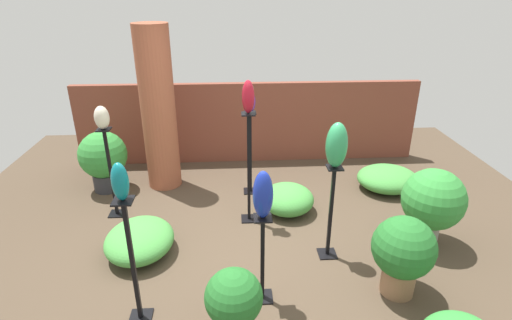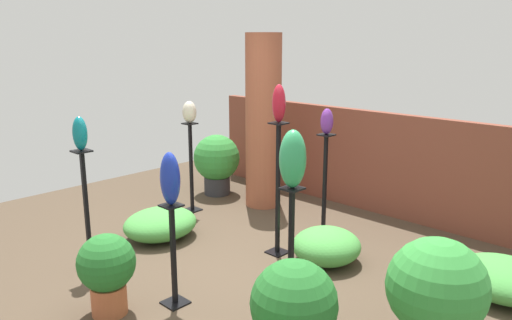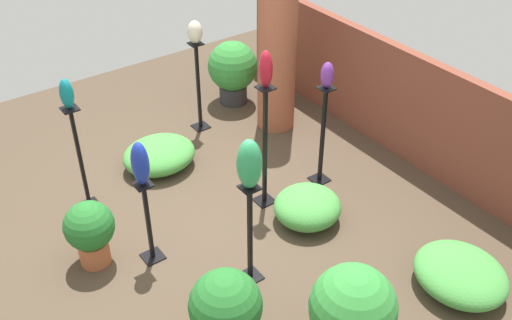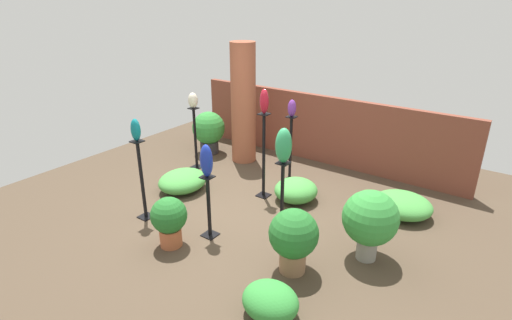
{
  "view_description": "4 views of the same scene",
  "coord_description": "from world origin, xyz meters",
  "px_view_note": "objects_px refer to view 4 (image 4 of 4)",
  "views": [
    {
      "loc": [
        -0.26,
        -3.73,
        2.78
      ],
      "look_at": [
        -0.03,
        0.14,
        1.06
      ],
      "focal_mm": 28.0,
      "sensor_mm": 36.0,
      "label": 1
    },
    {
      "loc": [
        3.2,
        -3.09,
        2.24
      ],
      "look_at": [
        -0.02,
        0.26,
        1.11
      ],
      "focal_mm": 35.0,
      "sensor_mm": 36.0,
      "label": 2
    },
    {
      "loc": [
        4.03,
        -2.41,
        4.18
      ],
      "look_at": [
        0.15,
        0.37,
        0.8
      ],
      "focal_mm": 42.0,
      "sensor_mm": 36.0,
      "label": 3
    },
    {
      "loc": [
        3.24,
        -4.25,
        3.12
      ],
      "look_at": [
        0.17,
        0.08,
        0.9
      ],
      "focal_mm": 28.0,
      "sensor_mm": 36.0,
      "label": 4
    }
  ],
  "objects_px": {
    "potted_plant_mid_right": "(293,237)",
    "art_vase_ivory": "(193,100)",
    "brick_pillar": "(243,104)",
    "art_vase_violet": "(292,108)",
    "art_vase_teal": "(136,130)",
    "potted_plant_front_right": "(209,130)",
    "pedestal_jade": "(282,202)",
    "art_vase_ruby": "(264,101)",
    "pedestal_teal": "(142,184)",
    "art_vase_jade": "(284,146)",
    "potted_plant_walkway_edge": "(370,219)",
    "pedestal_cobalt": "(209,210)",
    "potted_plant_front_left": "(169,219)",
    "pedestal_ruby": "(264,159)",
    "art_vase_cobalt": "(206,161)",
    "pedestal_ivory": "(195,141)",
    "pedestal_violet": "(290,152)"
  },
  "relations": [
    {
      "from": "art_vase_ivory",
      "to": "art_vase_teal",
      "type": "bearing_deg",
      "value": -69.88
    },
    {
      "from": "pedestal_ruby",
      "to": "potted_plant_mid_right",
      "type": "height_order",
      "value": "pedestal_ruby"
    },
    {
      "from": "pedestal_jade",
      "to": "pedestal_teal",
      "type": "bearing_deg",
      "value": -156.76
    },
    {
      "from": "art_vase_cobalt",
      "to": "potted_plant_walkway_edge",
      "type": "distance_m",
      "value": 2.18
    },
    {
      "from": "pedestal_teal",
      "to": "art_vase_ruby",
      "type": "height_order",
      "value": "art_vase_ruby"
    },
    {
      "from": "pedestal_jade",
      "to": "art_vase_ruby",
      "type": "relative_size",
      "value": 2.81
    },
    {
      "from": "art_vase_teal",
      "to": "potted_plant_front_right",
      "type": "height_order",
      "value": "art_vase_teal"
    },
    {
      "from": "brick_pillar",
      "to": "pedestal_ruby",
      "type": "distance_m",
      "value": 1.7
    },
    {
      "from": "art_vase_teal",
      "to": "art_vase_violet",
      "type": "height_order",
      "value": "art_vase_teal"
    },
    {
      "from": "art_vase_violet",
      "to": "art_vase_teal",
      "type": "bearing_deg",
      "value": -115.39
    },
    {
      "from": "art_vase_violet",
      "to": "potted_plant_front_right",
      "type": "relative_size",
      "value": 0.33
    },
    {
      "from": "pedestal_teal",
      "to": "potted_plant_walkway_edge",
      "type": "distance_m",
      "value": 3.22
    },
    {
      "from": "pedestal_ivory",
      "to": "art_vase_violet",
      "type": "height_order",
      "value": "art_vase_violet"
    },
    {
      "from": "art_vase_ruby",
      "to": "art_vase_teal",
      "type": "bearing_deg",
      "value": -123.49
    },
    {
      "from": "pedestal_jade",
      "to": "art_vase_cobalt",
      "type": "distance_m",
      "value": 1.18
    },
    {
      "from": "potted_plant_walkway_edge",
      "to": "brick_pillar",
      "type": "bearing_deg",
      "value": 152.01
    },
    {
      "from": "potted_plant_front_left",
      "to": "potted_plant_mid_right",
      "type": "relative_size",
      "value": 0.85
    },
    {
      "from": "art_vase_cobalt",
      "to": "potted_plant_front_left",
      "type": "bearing_deg",
      "value": -119.52
    },
    {
      "from": "art_vase_jade",
      "to": "potted_plant_mid_right",
      "type": "relative_size",
      "value": 0.58
    },
    {
      "from": "pedestal_jade",
      "to": "potted_plant_front_right",
      "type": "xyz_separation_m",
      "value": [
        -2.88,
        1.74,
        0.01
      ]
    },
    {
      "from": "art_vase_ivory",
      "to": "potted_plant_front_left",
      "type": "bearing_deg",
      "value": -54.34
    },
    {
      "from": "pedestal_ruby",
      "to": "art_vase_teal",
      "type": "relative_size",
      "value": 4.43
    },
    {
      "from": "pedestal_ruby",
      "to": "pedestal_violet",
      "type": "bearing_deg",
      "value": 85.7
    },
    {
      "from": "pedestal_jade",
      "to": "art_vase_ivory",
      "type": "xyz_separation_m",
      "value": [
        -2.56,
        1.01,
        0.84
      ]
    },
    {
      "from": "art_vase_jade",
      "to": "potted_plant_walkway_edge",
      "type": "height_order",
      "value": "art_vase_jade"
    },
    {
      "from": "potted_plant_mid_right",
      "to": "art_vase_ivory",
      "type": "bearing_deg",
      "value": 152.26
    },
    {
      "from": "brick_pillar",
      "to": "potted_plant_walkway_edge",
      "type": "height_order",
      "value": "brick_pillar"
    },
    {
      "from": "pedestal_cobalt",
      "to": "potted_plant_walkway_edge",
      "type": "relative_size",
      "value": 0.97
    },
    {
      "from": "brick_pillar",
      "to": "pedestal_teal",
      "type": "bearing_deg",
      "value": -86.54
    },
    {
      "from": "pedestal_cobalt",
      "to": "potted_plant_front_right",
      "type": "height_order",
      "value": "pedestal_cobalt"
    },
    {
      "from": "brick_pillar",
      "to": "art_vase_ivory",
      "type": "height_order",
      "value": "brick_pillar"
    },
    {
      "from": "art_vase_cobalt",
      "to": "potted_plant_front_left",
      "type": "height_order",
      "value": "art_vase_cobalt"
    },
    {
      "from": "brick_pillar",
      "to": "art_vase_violet",
      "type": "relative_size",
      "value": 8.03
    },
    {
      "from": "pedestal_ivory",
      "to": "art_vase_ivory",
      "type": "relative_size",
      "value": 4.21
    },
    {
      "from": "pedestal_cobalt",
      "to": "pedestal_jade",
      "type": "distance_m",
      "value": 1.0
    },
    {
      "from": "pedestal_ruby",
      "to": "pedestal_jade",
      "type": "bearing_deg",
      "value": -43.03
    },
    {
      "from": "pedestal_ruby",
      "to": "potted_plant_front_right",
      "type": "relative_size",
      "value": 1.6
    },
    {
      "from": "pedestal_ivory",
      "to": "brick_pillar",
      "type": "bearing_deg",
      "value": 58.98
    },
    {
      "from": "brick_pillar",
      "to": "pedestal_ruby",
      "type": "bearing_deg",
      "value": -41.49
    },
    {
      "from": "pedestal_violet",
      "to": "potted_plant_front_left",
      "type": "height_order",
      "value": "pedestal_violet"
    },
    {
      "from": "potted_plant_walkway_edge",
      "to": "potted_plant_mid_right",
      "type": "distance_m",
      "value": 0.99
    },
    {
      "from": "pedestal_teal",
      "to": "potted_plant_front_right",
      "type": "bearing_deg",
      "value": 111.06
    },
    {
      "from": "potted_plant_front_left",
      "to": "potted_plant_mid_right",
      "type": "bearing_deg",
      "value": 16.76
    },
    {
      "from": "pedestal_ivory",
      "to": "art_vase_ruby",
      "type": "distance_m",
      "value": 2.04
    },
    {
      "from": "art_vase_ruby",
      "to": "pedestal_cobalt",
      "type": "bearing_deg",
      "value": -87.51
    },
    {
      "from": "art_vase_ivory",
      "to": "art_vase_jade",
      "type": "relative_size",
      "value": 0.6
    },
    {
      "from": "pedestal_jade",
      "to": "art_vase_jade",
      "type": "relative_size",
      "value": 2.29
    },
    {
      "from": "pedestal_violet",
      "to": "art_vase_violet",
      "type": "relative_size",
      "value": 4.17
    },
    {
      "from": "pedestal_ivory",
      "to": "art_vase_ivory",
      "type": "distance_m",
      "value": 0.78
    },
    {
      "from": "art_vase_violet",
      "to": "art_vase_jade",
      "type": "bearing_deg",
      "value": -62.91
    }
  ]
}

